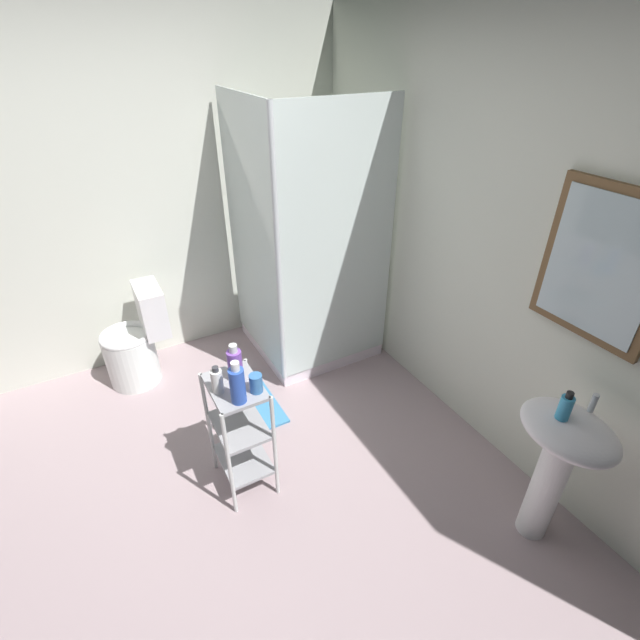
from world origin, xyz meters
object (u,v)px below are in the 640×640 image
(hand_soap_bottle, at_px, (565,407))
(shampoo_bottle_blue, at_px, (237,384))
(shower_stall, at_px, (304,303))
(toilet, at_px, (136,344))
(conditioner_bottle_purple, at_px, (235,364))
(bath_mat, at_px, (247,405))
(storage_cart, at_px, (240,427))
(pedestal_sink, at_px, (559,455))
(lotion_bottle_white, at_px, (217,381))
(rinse_cup, at_px, (256,383))

(hand_soap_bottle, height_order, shampoo_bottle_blue, shampoo_bottle_blue)
(shower_stall, bearing_deg, toilet, -102.98)
(conditioner_bottle_purple, xyz_separation_m, bath_mat, (-0.55, 0.21, -0.82))
(shower_stall, xyz_separation_m, toilet, (-0.29, -1.27, -0.15))
(shower_stall, height_order, shampoo_bottle_blue, shower_stall)
(storage_cart, xyz_separation_m, shampoo_bottle_blue, (0.13, -0.02, 0.41))
(pedestal_sink, xyz_separation_m, toilet, (-2.36, -1.58, -0.26))
(storage_cart, distance_m, lotion_bottle_white, 0.38)
(shampoo_bottle_blue, height_order, bath_mat, shampoo_bottle_blue)
(conditioner_bottle_purple, height_order, bath_mat, conditioner_bottle_purple)
(hand_soap_bottle, relative_size, conditioner_bottle_purple, 0.71)
(shower_stall, bearing_deg, pedestal_sink, 8.72)
(toilet, height_order, conditioner_bottle_purple, conditioner_bottle_purple)
(shower_stall, xyz_separation_m, conditioner_bottle_purple, (0.96, -0.89, 0.37))
(hand_soap_bottle, bearing_deg, bath_mat, -149.42)
(lotion_bottle_white, height_order, bath_mat, lotion_bottle_white)
(bath_mat, bearing_deg, lotion_bottle_white, -28.40)
(storage_cart, relative_size, lotion_bottle_white, 4.74)
(lotion_bottle_white, xyz_separation_m, rinse_cup, (0.09, 0.17, -0.02))
(shower_stall, relative_size, conditioner_bottle_purple, 9.31)
(pedestal_sink, xyz_separation_m, hand_soap_bottle, (-0.04, -0.04, 0.30))
(shampoo_bottle_blue, bearing_deg, conditioner_bottle_purple, 163.81)
(conditioner_bottle_purple, xyz_separation_m, lotion_bottle_white, (0.06, -0.12, -0.02))
(pedestal_sink, xyz_separation_m, conditioner_bottle_purple, (-1.11, -1.21, 0.25))
(storage_cart, height_order, bath_mat, storage_cart)
(shower_stall, relative_size, hand_soap_bottle, 13.18)
(storage_cart, bearing_deg, toilet, -165.16)
(hand_soap_bottle, height_order, rinse_cup, hand_soap_bottle)
(storage_cart, bearing_deg, shampoo_bottle_blue, -8.73)
(shampoo_bottle_blue, xyz_separation_m, conditioner_bottle_purple, (-0.17, 0.05, -0.01))
(shampoo_bottle_blue, bearing_deg, toilet, -167.14)
(conditioner_bottle_purple, bearing_deg, storage_cart, -32.33)
(pedestal_sink, bearing_deg, bath_mat, -149.06)
(lotion_bottle_white, bearing_deg, conditioner_bottle_purple, 115.22)
(storage_cart, relative_size, rinse_cup, 7.19)
(pedestal_sink, distance_m, storage_cart, 1.64)
(hand_soap_bottle, xyz_separation_m, lotion_bottle_white, (-1.02, -1.29, -0.07))
(toilet, bearing_deg, rinse_cup, 17.04)
(storage_cart, height_order, conditioner_bottle_purple, conditioner_bottle_purple)
(hand_soap_bottle, bearing_deg, lotion_bottle_white, -128.26)
(storage_cart, height_order, lotion_bottle_white, lotion_bottle_white)
(hand_soap_bottle, xyz_separation_m, bath_mat, (-1.63, -0.96, -0.87))
(hand_soap_bottle, bearing_deg, shower_stall, -172.10)
(storage_cart, distance_m, rinse_cup, 0.38)
(shampoo_bottle_blue, bearing_deg, pedestal_sink, 53.40)
(shampoo_bottle_blue, bearing_deg, lotion_bottle_white, -150.41)
(toilet, height_order, hand_soap_bottle, hand_soap_bottle)
(toilet, height_order, shampoo_bottle_blue, shampoo_bottle_blue)
(shampoo_bottle_blue, distance_m, lotion_bottle_white, 0.14)
(storage_cart, height_order, shampoo_bottle_blue, shampoo_bottle_blue)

